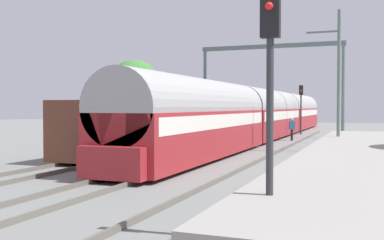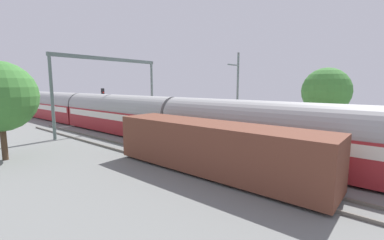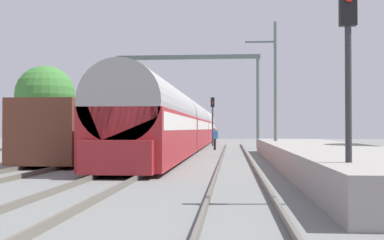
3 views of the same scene
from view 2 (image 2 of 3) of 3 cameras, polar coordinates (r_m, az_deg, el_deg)
name	(u,v)px [view 2 (image 2 of 3)]	position (r m, az deg, el deg)	size (l,w,h in m)	color
ground	(330,175)	(16.53, 28.32, -10.69)	(120.00, 120.00, 0.00)	slate
track_far_west	(310,197)	(12.92, 24.64, -15.20)	(1.52, 60.00, 0.16)	#625D54
track_west	(330,174)	(16.50, 28.34, -10.42)	(1.52, 60.00, 0.16)	#625D54
track_east	(344,158)	(20.19, 30.64, -7.35)	(1.52, 60.00, 0.16)	#625D54
platform	(326,140)	(24.14, 27.54, -3.91)	(4.40, 28.00, 0.90)	gray
passenger_train	(118,114)	(28.02, -16.08, 1.33)	(2.93, 49.20, 3.82)	maroon
freight_car	(212,147)	(14.66, 4.50, -6.06)	(2.80, 13.00, 2.70)	brown
person_crossing	(151,122)	(27.72, -9.16, -0.50)	(0.47, 0.40, 1.73)	black
railway_signal_far	(103,101)	(34.01, -19.11, 3.93)	(0.36, 0.30, 4.56)	#2D2D33
catenary_gantry	(109,79)	(29.00, -17.87, 8.66)	(12.18, 0.28, 7.86)	slate
catenary_pole_east_mid	(237,94)	(25.12, 10.01, 5.79)	(1.90, 0.20, 8.00)	slate
tree_east_background	(326,91)	(29.46, 27.63, 5.68)	(4.72, 4.72, 6.71)	#4C3826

